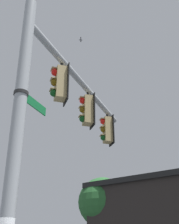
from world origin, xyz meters
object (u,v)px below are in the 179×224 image
Objects in this scene: bird_flying at (81,40)px; traffic_light_mid_inner at (87,110)px; traffic_light_nearest_pole at (60,83)px; street_name_sign at (27,98)px; traffic_light_mid_outer at (107,130)px.

traffic_light_mid_inner is at bearing 172.63° from bird_flying.
traffic_light_nearest_pole is 3.94× the size of bird_flying.
traffic_light_nearest_pole reaches higher than street_name_sign.
bird_flying is (3.25, -1.53, 4.46)m from traffic_light_nearest_pole.
traffic_light_mid_outer is at bearing -41.11° from traffic_light_nearest_pole.
traffic_light_nearest_pole is at bearing -40.53° from street_name_sign.
street_name_sign is (-2.65, 2.29, -1.25)m from traffic_light_mid_inner.
traffic_light_mid_outer is 4.59m from bird_flying.
traffic_light_nearest_pole and traffic_light_mid_outer have the same top height.
traffic_light_mid_inner reaches higher than street_name_sign.
traffic_light_mid_outer is (2.98, -2.60, 0.00)m from traffic_light_nearest_pole.
traffic_light_mid_inner is 3.72m from street_name_sign.
street_name_sign is (-1.16, 0.99, -1.25)m from traffic_light_nearest_pole.
traffic_light_mid_inner is at bearing -41.11° from traffic_light_nearest_pole.
traffic_light_mid_outer is 5.62m from street_name_sign.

